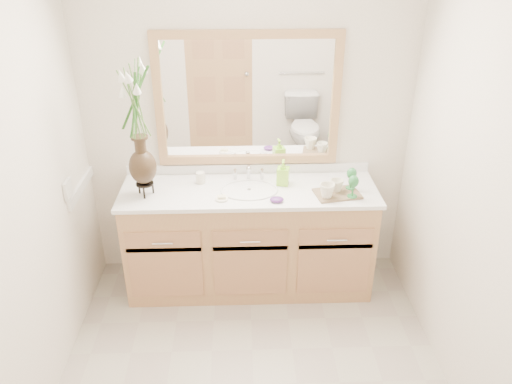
{
  "coord_description": "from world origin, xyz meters",
  "views": [
    {
      "loc": [
        -0.06,
        -2.16,
        2.47
      ],
      "look_at": [
        0.04,
        0.65,
        1.0
      ],
      "focal_mm": 35.0,
      "sensor_mm": 36.0,
      "label": 1
    }
  ],
  "objects_px": {
    "flower_vase": "(136,111)",
    "tumbler": "(201,178)",
    "soap_bottle": "(283,173)",
    "tray": "(337,194)"
  },
  "relations": [
    {
      "from": "flower_vase",
      "to": "tumbler",
      "type": "bearing_deg",
      "value": 25.42
    },
    {
      "from": "tumbler",
      "to": "soap_bottle",
      "type": "height_order",
      "value": "soap_bottle"
    },
    {
      "from": "flower_vase",
      "to": "tumbler",
      "type": "xyz_separation_m",
      "value": [
        0.37,
        0.18,
        -0.57
      ]
    },
    {
      "from": "tray",
      "to": "soap_bottle",
      "type": "bearing_deg",
      "value": 143.58
    },
    {
      "from": "soap_bottle",
      "to": "tray",
      "type": "distance_m",
      "value": 0.42
    },
    {
      "from": "soap_bottle",
      "to": "tray",
      "type": "relative_size",
      "value": 0.56
    },
    {
      "from": "tumbler",
      "to": "soap_bottle",
      "type": "distance_m",
      "value": 0.6
    },
    {
      "from": "flower_vase",
      "to": "tumbler",
      "type": "distance_m",
      "value": 0.7
    },
    {
      "from": "soap_bottle",
      "to": "flower_vase",
      "type": "bearing_deg",
      "value": -160.05
    },
    {
      "from": "flower_vase",
      "to": "tray",
      "type": "bearing_deg",
      "value": -1.86
    }
  ]
}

